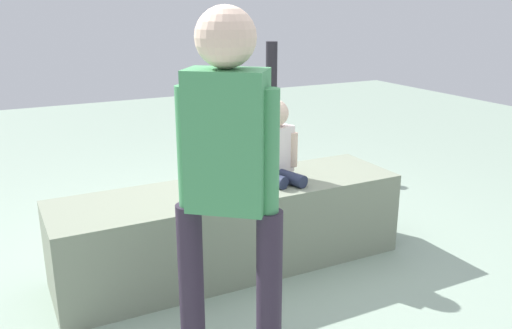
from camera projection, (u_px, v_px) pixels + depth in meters
ground_plane at (233, 266)px, 3.24m from camera, size 12.00×12.00×0.00m
concrete_ledge at (232, 227)px, 3.16m from camera, size 2.06×0.55×0.51m
child_seated at (276, 145)px, 3.17m from camera, size 0.29×0.35×0.48m
adult_standing at (228, 164)px, 2.11m from camera, size 0.38×0.34×1.53m
cake_plate at (229, 179)px, 3.16m from camera, size 0.22×0.22×0.07m
gift_bag at (252, 169)px, 4.58m from camera, size 0.20×0.12×0.36m
railing_post at (271, 118)px, 5.19m from camera, size 0.36×0.36×1.18m
water_bottle_near_gift at (114, 219)px, 3.69m from camera, size 0.06×0.06×0.21m
water_bottle_far_side at (86, 213)px, 3.78m from camera, size 0.07×0.07×0.22m
party_cup_red at (66, 232)px, 3.58m from camera, size 0.09×0.09×0.10m
cake_box_white at (185, 194)px, 4.23m from camera, size 0.33×0.31×0.15m
handbag_black_leather at (167, 222)px, 3.58m from camera, size 0.34×0.12×0.35m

